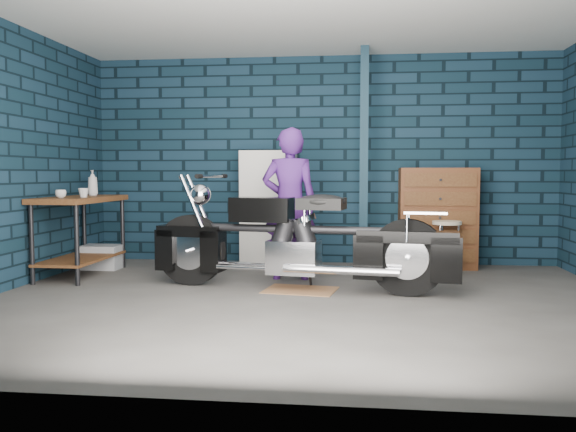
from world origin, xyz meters
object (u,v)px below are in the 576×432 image
Objects in this scene: motorcycle at (301,233)px; storage_bin at (101,257)px; person at (290,204)px; shop_stool at (447,247)px; tool_chest at (437,218)px; workbench at (81,236)px; locker at (269,208)px.

motorcycle is 2.84m from storage_bin.
person is (-0.19, 0.66, 0.25)m from motorcycle.
motorcycle is 2.06m from shop_stool.
tool_chest is (1.55, 1.70, 0.04)m from motorcycle.
workbench is at bearing -171.23° from shop_stool.
locker is 1.18× the size of tool_chest.
shop_stool is at bearing -11.65° from locker.
tool_chest is (4.15, 1.10, 0.17)m from workbench.
storage_bin is (-2.58, 1.11, -0.44)m from motorcycle.
shop_stool is (1.61, 1.25, -0.28)m from motorcycle.
person is at bearing -148.99° from tool_chest.
motorcycle is 2.30m from tool_chest.
workbench is 1.13× the size of tool_chest.
storage_bin is 0.32× the size of locker.
workbench is at bearing -92.29° from storage_bin.
storage_bin is 4.20m from tool_chest.
shop_stool is at bearing -82.66° from tool_chest.
locker is 2.27m from shop_stool.
workbench is at bearing -2.88° from person.
workbench is at bearing 175.45° from motorcycle.
workbench is at bearing -165.16° from tool_chest.
workbench reaches higher than storage_bin.
motorcycle is at bearing -142.03° from shop_stool.
motorcycle reaches higher than workbench.
motorcycle is 2.13× the size of tool_chest.
motorcycle is 1.58× the size of person.
person is 2.71× the size of shop_stool.
motorcycle is 1.81× the size of locker.
motorcycle is 5.65× the size of storage_bin.
person is 1.96m from shop_stool.
workbench reaches higher than shop_stool.
person reaches higher than storage_bin.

